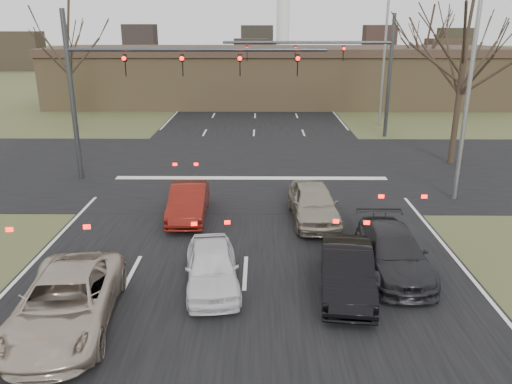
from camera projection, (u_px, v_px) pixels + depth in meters
ground at (242, 330)px, 12.55m from camera, size 360.00×360.00×0.00m
road_main at (257, 80)px, 69.42m from camera, size 14.00×300.00×0.02m
road_cross at (252, 167)px, 26.76m from camera, size 200.00×14.00×0.02m
building at (277, 76)px, 47.70m from camera, size 42.40×10.40×5.30m
mast_arm_near at (139, 75)px, 23.30m from camera, size 12.12×0.24×8.00m
mast_arm_far at (348, 61)px, 32.70m from camera, size 11.12×0.24×8.00m
streetlight_right_near at (467, 69)px, 20.17m from camera, size 2.34×0.25×10.00m
streetlight_right_far at (382, 49)px, 36.28m from camera, size 2.34×0.25×10.00m
tree_left_far at (64, 24)px, 34.02m from camera, size 5.70×5.70×9.50m
tree_right_far at (428, 29)px, 43.38m from camera, size 5.40×5.40×9.00m
car_silver_suv at (66, 302)px, 12.47m from camera, size 2.80×5.21×1.39m
car_white_sedan at (212, 267)px, 14.44m from camera, size 1.97×3.90×1.27m
car_black_hatch at (347, 271)px, 14.14m from camera, size 1.82×4.15×1.32m
car_charcoal_sedan at (393, 252)px, 15.33m from camera, size 1.84×4.51×1.31m
car_red_ahead at (189, 202)px, 19.66m from camera, size 1.53×4.03×1.31m
car_silver_ahead at (314, 203)px, 19.34m from camera, size 1.94×4.36×1.46m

